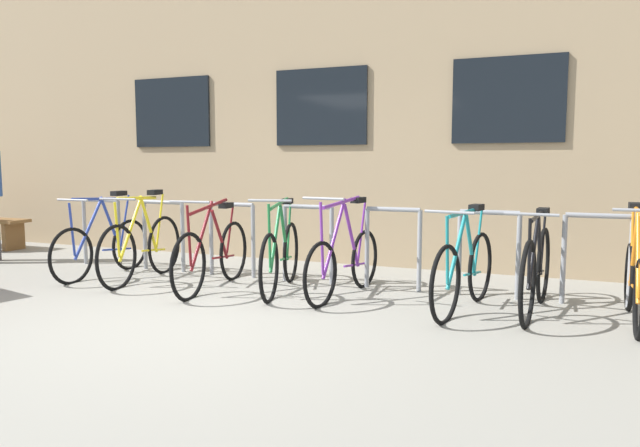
# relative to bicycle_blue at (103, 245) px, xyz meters

# --- Properties ---
(ground_plane) EXTENTS (42.00, 42.00, 0.00)m
(ground_plane) POSITION_rel_bicycle_blue_xyz_m (2.13, -1.35, -0.37)
(ground_plane) COLOR gray
(storefront_building) EXTENTS (28.00, 7.41, 6.52)m
(storefront_building) POSITION_rel_bicycle_blue_xyz_m (2.13, 5.54, 2.89)
(storefront_building) COLOR tan
(storefront_building) RESTS_ON ground
(bike_rack) EXTENTS (6.63, 0.05, 0.90)m
(bike_rack) POSITION_rel_bicycle_blue_xyz_m (2.48, 0.55, 0.17)
(bike_rack) COLOR gray
(bike_rack) RESTS_ON ground
(bicycle_blue) EXTENTS (0.44, 1.65, 1.04)m
(bicycle_blue) POSITION_rel_bicycle_blue_xyz_m (0.00, 0.00, 0.00)
(bicycle_blue) COLOR black
(bicycle_blue) RESTS_ON ground
(bicycle_teal) EXTENTS (0.47, 1.67, 0.99)m
(bicycle_teal) POSITION_rel_bicycle_blue_xyz_m (4.33, -0.07, 0.01)
(bicycle_teal) COLOR black
(bicycle_teal) RESTS_ON ground
(bicycle_maroon) EXTENTS (0.44, 1.77, 1.02)m
(bicycle_maroon) POSITION_rel_bicycle_blue_xyz_m (1.65, -0.13, 0.01)
(bicycle_maroon) COLOR black
(bicycle_maroon) RESTS_ON ground
(bicycle_orange) EXTENTS (0.44, 1.63, 1.04)m
(bicycle_orange) POSITION_rel_bicycle_blue_xyz_m (5.75, 0.06, 0.00)
(bicycle_orange) COLOR black
(bicycle_orange) RESTS_ON ground
(bicycle_green) EXTENTS (0.52, 1.69, 1.04)m
(bicycle_green) POSITION_rel_bicycle_blue_xyz_m (2.38, 0.06, 0.01)
(bicycle_green) COLOR black
(bicycle_green) RESTS_ON ground
(bicycle_black) EXTENTS (0.44, 1.75, 0.98)m
(bicycle_black) POSITION_rel_bicycle_blue_xyz_m (4.96, 0.08, 0.03)
(bicycle_black) COLOR black
(bicycle_black) RESTS_ON ground
(bicycle_purple) EXTENTS (0.44, 1.68, 1.07)m
(bicycle_purple) POSITION_rel_bicycle_blue_xyz_m (3.10, 0.07, 0.00)
(bicycle_purple) COLOR black
(bicycle_purple) RESTS_ON ground
(bicycle_yellow) EXTENTS (0.44, 1.71, 1.07)m
(bicycle_yellow) POSITION_rel_bicycle_blue_xyz_m (0.63, -0.05, 0.02)
(bicycle_yellow) COLOR black
(bicycle_yellow) RESTS_ON ground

